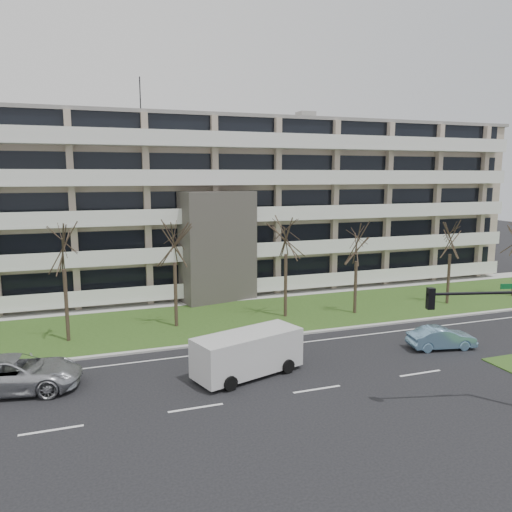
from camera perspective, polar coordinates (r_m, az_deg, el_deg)
name	(u,v)px	position (r m, az deg, el deg)	size (l,w,h in m)	color
ground	(317,389)	(25.27, 6.98, -14.88)	(160.00, 160.00, 0.00)	black
grass_verge	(238,317)	(36.65, -2.07, -7.02)	(90.00, 10.00, 0.06)	#284818
curb	(261,338)	(32.11, 0.61, -9.34)	(90.00, 0.35, 0.12)	#B2B2AD
sidewalk	(219,300)	(41.75, -4.31, -5.00)	(90.00, 2.00, 0.08)	#B2B2AD
lane_edge_line	(270,346)	(30.80, 1.57, -10.28)	(90.00, 0.12, 0.01)	white
apartment_building	(199,204)	(47.17, -6.58, 5.94)	(60.50, 15.10, 18.75)	tan
silver_pickup	(15,374)	(27.22, -25.86, -12.01)	(2.85, 6.19, 1.72)	#B4B6BC
blue_sedan	(442,338)	(32.23, 20.44, -8.76)	(1.39, 3.98, 1.31)	#75A4CA
white_van	(249,350)	(26.29, -0.81, -10.66)	(6.16, 3.77, 2.25)	silver
traffic_signal	(495,329)	(24.14, 25.63, -7.57)	(4.81, 1.46, 5.71)	black
tree_2	(62,241)	(32.42, -21.26, 1.66)	(4.10, 4.10, 8.19)	#382B21
tree_3	(174,237)	(33.70, -9.35, 2.16)	(3.99, 3.99, 7.99)	#382B21
tree_4	(286,229)	(35.67, 3.46, 3.10)	(4.17, 4.17, 8.34)	#382B21
tree_5	(357,241)	(37.40, 11.46, 1.74)	(3.56, 3.56, 7.12)	#382B21
tree_6	(451,234)	(42.32, 21.42, 2.31)	(3.63, 3.63, 7.27)	#382B21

